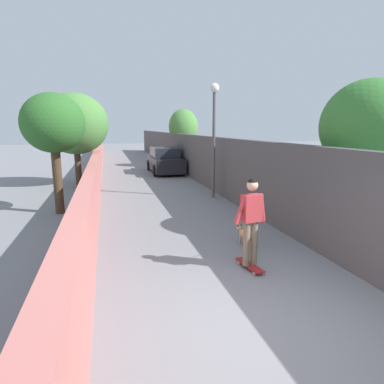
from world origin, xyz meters
name	(u,v)px	position (x,y,z in m)	size (l,w,h in m)	color
ground_plane	(147,179)	(14.00, 0.00, 0.00)	(80.00, 80.00, 0.00)	gray
wall_left	(97,171)	(12.00, 2.54, 0.79)	(48.00, 0.30, 1.58)	#CC726B
fence_right	(202,160)	(12.00, -2.54, 1.18)	(48.00, 0.30, 2.35)	#4C4C4C
tree_left_near	(53,124)	(7.50, 3.63, 2.85)	(1.94, 1.94, 3.82)	#473523
tree_right_mid	(369,127)	(3.00, -4.06, 2.76)	(2.30, 2.30, 3.90)	#473523
tree_left_far	(75,124)	(13.00, 3.42, 2.91)	(3.06, 3.06, 4.35)	#473523
tree_right_distant	(183,127)	(19.00, -3.22, 2.76)	(2.03, 2.03, 3.99)	#473523
lamp_post	(214,121)	(8.58, -1.99, 3.00)	(0.36, 0.36, 4.39)	#4C4C51
skateboard	(249,265)	(1.97, -0.57, 0.07)	(0.82, 0.31, 0.08)	maroon
person_skateboarder	(251,215)	(1.97, -0.57, 1.11)	(0.27, 0.72, 1.73)	#726651
dog	(245,234)	(3.26, -1.03, 0.27)	(1.61, 0.61, 1.06)	tan
car_near	(165,161)	(16.26, -1.39, 0.72)	(4.38, 1.80, 1.54)	black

